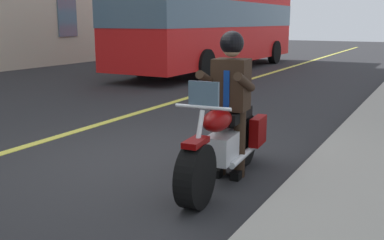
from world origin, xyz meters
name	(u,v)px	position (x,y,z in m)	size (l,w,h in m)	color
ground_plane	(144,162)	(0.00, 0.00, 0.00)	(80.00, 80.00, 0.00)	#28282B
lane_center_stripe	(38,143)	(0.00, -2.00, 0.01)	(60.00, 0.16, 0.01)	#E5DB4C
motorcycle_main	(225,144)	(0.13, 1.23, 0.45)	(2.22, 0.71, 1.26)	black
rider_main	(231,92)	(-0.06, 1.21, 1.04)	(0.65, 0.59, 1.74)	black
bus_near	(215,21)	(-11.08, -4.34, 1.87)	(11.05, 2.70, 3.30)	red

